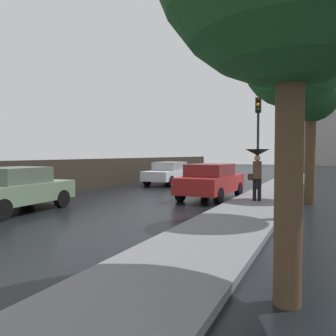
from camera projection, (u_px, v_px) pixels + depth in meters
sidewalk_strip at (153, 282)px, 4.97m from camera, size 2.20×60.00×0.14m
car_green_near_kerb at (15, 189)px, 11.41m from camera, size 2.01×4.08×1.48m
car_white_mid_road at (169, 173)px, 21.61m from camera, size 1.79×4.48×1.42m
car_red_behind_camera at (211, 181)px, 14.69m from camera, size 2.00×4.23×1.50m
pedestrian_with_umbrella_near at (257, 161)px, 12.99m from camera, size 0.90×0.90×1.96m
traffic_light at (258, 126)px, 17.18m from camera, size 0.26×0.39×4.60m
street_tree_mid at (294, 58)px, 9.33m from camera, size 2.80×2.80×5.97m
street_tree_far at (311, 98)px, 13.12m from camera, size 2.12×2.12×5.27m
distant_tower at (326, 73)px, 56.27m from camera, size 10.23×8.04×33.72m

